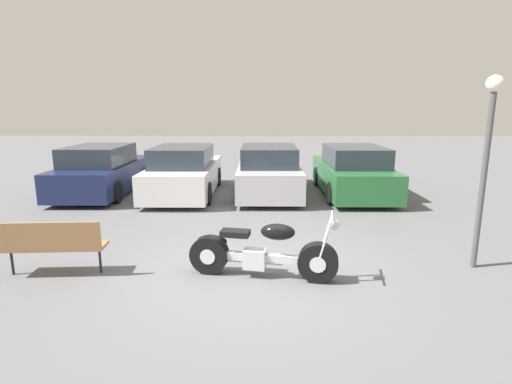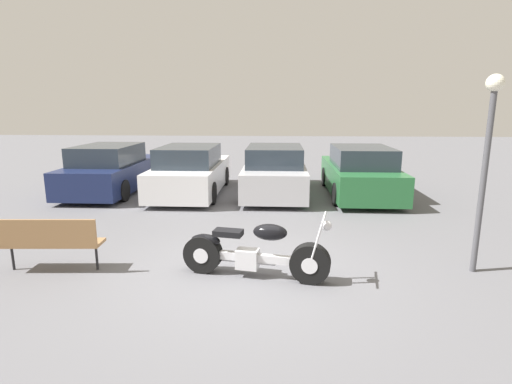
{
  "view_description": "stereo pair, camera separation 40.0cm",
  "coord_description": "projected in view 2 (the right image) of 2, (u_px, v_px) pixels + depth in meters",
  "views": [
    {
      "loc": [
        0.1,
        -5.99,
        2.58
      ],
      "look_at": [
        0.05,
        2.08,
        0.85
      ],
      "focal_mm": 28.0,
      "sensor_mm": 36.0,
      "label": 1
    },
    {
      "loc": [
        0.5,
        -5.97,
        2.58
      ],
      "look_at": [
        0.05,
        2.08,
        0.85
      ],
      "focal_mm": 28.0,
      "sensor_mm": 36.0,
      "label": 2
    }
  ],
  "objects": [
    {
      "name": "parked_car_green",
      "position": [
        360.0,
        173.0,
        11.7
      ],
      "size": [
        1.85,
        4.33,
        1.46
      ],
      "color": "#286B38",
      "rests_on": "ground_plane"
    },
    {
      "name": "ground_plane",
      "position": [
        246.0,
        271.0,
        6.4
      ],
      "size": [
        60.0,
        60.0,
        0.0
      ],
      "primitive_type": "plane",
      "color": "slate"
    },
    {
      "name": "parked_car_white",
      "position": [
        191.0,
        172.0,
        11.92
      ],
      "size": [
        1.85,
        4.33,
        1.46
      ],
      "color": "white",
      "rests_on": "ground_plane"
    },
    {
      "name": "park_bench",
      "position": [
        50.0,
        239.0,
        6.26
      ],
      "size": [
        1.57,
        0.49,
        0.89
      ],
      "color": "#997047",
      "rests_on": "ground_plane"
    },
    {
      "name": "lamp_post",
      "position": [
        488.0,
        143.0,
        5.96
      ],
      "size": [
        0.26,
        0.26,
        3.05
      ],
      "color": "#4C4C51",
      "rests_on": "ground_plane"
    },
    {
      "name": "parked_car_silver",
      "position": [
        275.0,
        172.0,
        11.91
      ],
      "size": [
        1.85,
        4.33,
        1.46
      ],
      "color": "#BCBCC1",
      "rests_on": "ground_plane"
    },
    {
      "name": "motorcycle",
      "position": [
        253.0,
        253.0,
        6.1
      ],
      "size": [
        2.29,
        0.86,
        1.04
      ],
      "color": "black",
      "rests_on": "ground_plane"
    },
    {
      "name": "parked_car_navy",
      "position": [
        112.0,
        170.0,
        12.24
      ],
      "size": [
        1.85,
        4.33,
        1.46
      ],
      "color": "#19234C",
      "rests_on": "ground_plane"
    }
  ]
}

